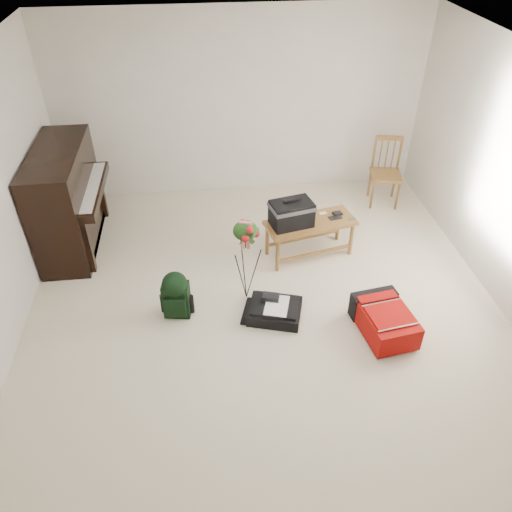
{
  "coord_description": "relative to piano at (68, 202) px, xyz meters",
  "views": [
    {
      "loc": [
        -0.56,
        -3.75,
        3.7
      ],
      "look_at": [
        -0.07,
        0.35,
        0.54
      ],
      "focal_mm": 35.0,
      "sensor_mm": 36.0,
      "label": 1
    }
  ],
  "objects": [
    {
      "name": "black_duffel",
      "position": [
        2.27,
        -1.6,
        -0.52
      ],
      "size": [
        0.64,
        0.56,
        0.22
      ],
      "rotation": [
        0.0,
        0.0,
        -0.29
      ],
      "color": "black",
      "rests_on": "floor"
    },
    {
      "name": "ceiling",
      "position": [
        2.19,
        -1.6,
        1.9
      ],
      "size": [
        5.0,
        5.5,
        0.01
      ],
      "primitive_type": "cube",
      "color": "white",
      "rests_on": "wall_back"
    },
    {
      "name": "wall_back",
      "position": [
        2.19,
        1.15,
        0.65
      ],
      "size": [
        5.0,
        0.04,
        2.5
      ],
      "primitive_type": "cube",
      "color": "beige",
      "rests_on": "floor"
    },
    {
      "name": "green_backpack",
      "position": [
        1.26,
        -1.46,
        -0.3
      ],
      "size": [
        0.29,
        0.27,
        0.54
      ],
      "rotation": [
        0.0,
        0.0,
        -0.16
      ],
      "color": "black",
      "rests_on": "floor"
    },
    {
      "name": "piano",
      "position": [
        0.0,
        0.0,
        0.0
      ],
      "size": [
        0.71,
        1.5,
        1.25
      ],
      "color": "black",
      "rests_on": "floor"
    },
    {
      "name": "red_suitcase",
      "position": [
        3.33,
        -1.91,
        -0.44
      ],
      "size": [
        0.55,
        0.74,
        0.29
      ],
      "rotation": [
        0.0,
        0.0,
        0.15
      ],
      "color": "#B10708",
      "rests_on": "floor"
    },
    {
      "name": "floor",
      "position": [
        2.19,
        -1.6,
        -0.6
      ],
      "size": [
        5.0,
        5.5,
        0.01
      ],
      "primitive_type": "cube",
      "color": "beige",
      "rests_on": "ground"
    },
    {
      "name": "bench",
      "position": [
        2.67,
        -0.57,
        -0.02
      ],
      "size": [
        1.12,
        0.65,
        0.81
      ],
      "rotation": [
        0.0,
        0.0,
        0.22
      ],
      "color": "olive",
      "rests_on": "floor"
    },
    {
      "name": "flower_stand",
      "position": [
        2.01,
        -1.27,
        -0.1
      ],
      "size": [
        0.4,
        0.4,
        1.03
      ],
      "rotation": [
        0.0,
        0.0,
        -0.3
      ],
      "color": "black",
      "rests_on": "floor"
    },
    {
      "name": "dining_chair",
      "position": [
        4.11,
        0.53,
        -0.15
      ],
      "size": [
        0.47,
        0.47,
        0.93
      ],
      "rotation": [
        0.0,
        0.0,
        -0.19
      ],
      "color": "olive",
      "rests_on": "floor"
    }
  ]
}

